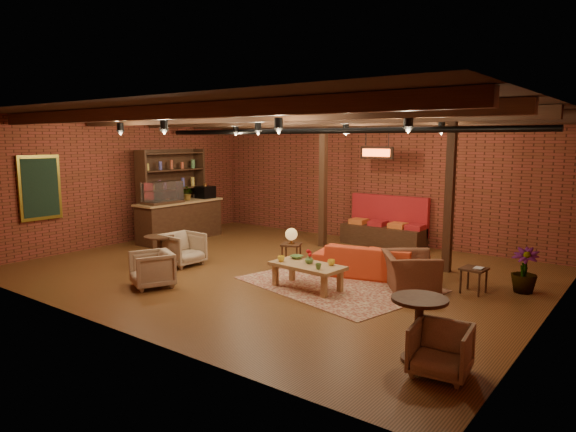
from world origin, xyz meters
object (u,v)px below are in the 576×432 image
Objects in this scene: side_table_lamp at (291,237)px; plant_tall at (527,225)px; round_table_left at (159,246)px; armchair_a at (183,247)px; armchair_far at (441,347)px; coffee_table at (307,267)px; armchair_b at (152,268)px; armchair_right at (410,265)px; round_table_right at (419,319)px; sofa at (371,260)px; side_table_book at (474,270)px.

side_table_lamp is 4.52m from plant_tall.
round_table_left is at bearing -158.36° from plant_tall.
armchair_a reaches higher than armchair_far.
coffee_table is 2.11× the size of round_table_left.
armchair_b is at bearing -146.09° from plant_tall.
round_table_right is at bearing 169.40° from armchair_right.
armchair_a is at bearing 10.25° from sofa.
round_table_left is 1.54m from armchair_b.
armchair_right reaches higher than armchair_b.
coffee_table reaches higher than round_table_left.
side_table_book is (4.80, 3.13, 0.06)m from armchair_b.
coffee_table is 0.58× the size of plant_tall.
armchair_far is at bearing -11.80° from round_table_left.
sofa is 4.17m from armchair_b.
armchair_a is (-3.64, -1.60, 0.07)m from sofa.
plant_tall reaches higher than side_table_book.
round_table_left is 0.85× the size of armchair_a.
side_table_book is at bearing 5.64° from side_table_lamp.
round_table_right is (1.30, -2.73, 0.08)m from armchair_right.
side_table_book is at bearing 168.89° from sofa.
coffee_table reaches higher than sofa.
round_table_right is (5.14, -0.09, 0.17)m from armchair_b.
armchair_b reaches higher than armchair_far.
side_table_book is 0.20× the size of plant_tall.
plant_tall is at bearing 11.91° from side_table_lamp.
plant_tall is at bearing 84.62° from round_table_right.
armchair_b is at bearing 88.36° from armchair_right.
round_table_right is at bearing -102.11° from armchair_a.
armchair_right is (4.94, 1.56, 0.00)m from round_table_left.
plant_tall reaches higher than round_table_right.
round_table_left is at bearing 71.39° from armchair_right.
round_table_left is at bearing 13.18° from sofa.
sofa is at bearing -177.67° from side_table_book.
coffee_table is 1.80× the size of armchair_a.
round_table_left reaches higher than sofa.
side_table_lamp reaches higher than armchair_a.
side_table_lamp is 2.33m from armchair_a.
side_table_book is (5.91, 2.06, -0.03)m from round_table_left.
sofa is at bearing 121.57° from armchair_far.
coffee_table reaches higher than armchair_far.
plant_tall reaches higher than armchair_b.
armchair_right is 2.11m from plant_tall.
sofa is 3.30× the size of round_table_left.
coffee_table is at bearing 57.34° from sofa.
round_table_right is at bearing -10.56° from round_table_left.
round_table_left is 0.83× the size of round_table_right.
sofa is at bearing 126.19° from round_table_right.
side_table_lamp is 1.03× the size of round_table_right.
armchair_b is at bearing 170.06° from armchair_far.
plant_tall is at bearing -93.69° from armchair_right.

